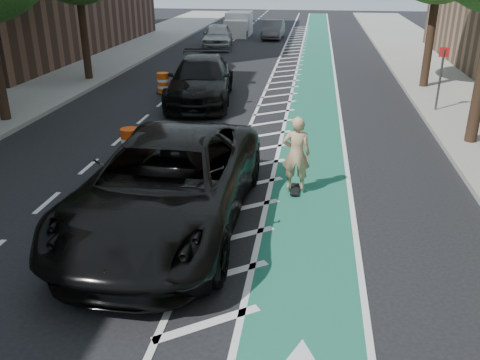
% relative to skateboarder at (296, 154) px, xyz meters
% --- Properties ---
extents(ground, '(120.00, 120.00, 0.00)m').
position_rel_skateboarder_xyz_m(ground, '(-2.62, -3.88, -1.02)').
color(ground, black).
rests_on(ground, ground).
extents(bike_lane, '(2.00, 90.00, 0.01)m').
position_rel_skateboarder_xyz_m(bike_lane, '(0.38, 6.12, -1.02)').
color(bike_lane, '#1B6143').
rests_on(bike_lane, ground).
extents(buffer_strip, '(1.40, 90.00, 0.01)m').
position_rel_skateboarder_xyz_m(buffer_strip, '(-1.12, 6.12, -1.02)').
color(buffer_strip, silver).
rests_on(buffer_strip, ground).
extents(curb_right, '(0.12, 90.00, 0.16)m').
position_rel_skateboarder_xyz_m(curb_right, '(4.43, 6.12, -0.94)').
color(curb_right, gray).
rests_on(curb_right, ground).
extents(curb_left, '(0.12, 90.00, 0.16)m').
position_rel_skateboarder_xyz_m(curb_left, '(-9.67, 6.12, -0.94)').
color(curb_left, gray).
rests_on(curb_left, ground).
extents(sign_post, '(0.35, 0.08, 2.47)m').
position_rel_skateboarder_xyz_m(sign_post, '(4.98, 8.12, 0.33)').
color(sign_post, '#4C4C4C').
rests_on(sign_post, ground).
extents(skateboard, '(0.20, 0.72, 0.10)m').
position_rel_skateboarder_xyz_m(skateboard, '(0.00, 0.00, -0.95)').
color(skateboard, black).
rests_on(skateboard, ground).
extents(skateboarder, '(0.68, 0.45, 1.85)m').
position_rel_skateboarder_xyz_m(skateboarder, '(0.00, 0.00, 0.00)').
color(skateboarder, tan).
rests_on(skateboarder, skateboard).
extents(suv_near, '(3.34, 7.09, 1.96)m').
position_rel_skateboarder_xyz_m(suv_near, '(-2.62, -2.16, -0.04)').
color(suv_near, black).
rests_on(suv_near, ground).
extents(suv_far, '(3.16, 6.34, 1.77)m').
position_rel_skateboarder_xyz_m(suv_far, '(-4.26, 8.62, -0.14)').
color(suv_far, black).
rests_on(suv_far, ground).
extents(car_silver, '(2.48, 4.92, 1.61)m').
position_rel_skateboarder_xyz_m(car_silver, '(-6.33, 23.30, -0.22)').
color(car_silver, '#A4A3A9').
rests_on(car_silver, ground).
extents(car_grey, '(1.56, 4.15, 1.35)m').
position_rel_skateboarder_xyz_m(car_grey, '(-2.98, 28.64, -0.35)').
color(car_grey, '#555458').
rests_on(car_grey, ground).
extents(box_truck, '(2.02, 4.29, 1.76)m').
position_rel_skateboarder_xyz_m(box_truck, '(-5.90, 30.07, -0.21)').
color(box_truck, white).
rests_on(box_truck, ground).
extents(barrel_a, '(0.67, 0.67, 0.92)m').
position_rel_skateboarder_xyz_m(barrel_a, '(-4.82, 1.68, -0.59)').
color(barrel_a, '#D9410B').
rests_on(barrel_a, ground).
extents(barrel_b, '(0.66, 0.66, 0.90)m').
position_rel_skateboarder_xyz_m(barrel_b, '(-6.22, 9.81, -0.60)').
color(barrel_b, '#EA4D0C').
rests_on(barrel_b, ground).
extents(barrel_c, '(0.71, 0.71, 0.96)m').
position_rel_skateboarder_xyz_m(barrel_c, '(-5.02, 10.62, -0.57)').
color(barrel_c, '#E94C0C').
rests_on(barrel_c, ground).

